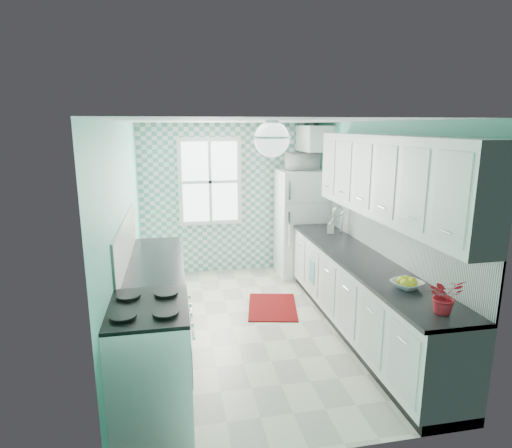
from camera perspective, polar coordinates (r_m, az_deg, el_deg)
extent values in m
cube|color=beige|center=(5.52, -0.01, -13.45)|extent=(3.00, 4.40, 0.02)
cube|color=white|center=(4.95, -0.02, 13.69)|extent=(3.00, 4.40, 0.02)
cube|color=#66CBB1|center=(7.23, -3.36, 3.40)|extent=(3.00, 0.02, 2.50)
cube|color=#66CBB1|center=(3.05, 8.04, -10.24)|extent=(3.00, 0.02, 2.50)
cube|color=#66CBB1|center=(5.03, -17.14, -1.38)|extent=(0.02, 4.40, 2.50)
cube|color=#66CBB1|center=(5.57, 15.41, 0.08)|extent=(0.02, 4.40, 2.50)
cube|color=#609E95|center=(7.21, -3.34, 3.37)|extent=(3.00, 0.01, 2.50)
cube|color=white|center=(7.10, -6.15, 5.62)|extent=(1.04, 0.05, 1.44)
cube|color=white|center=(7.08, -6.14, 5.60)|extent=(0.90, 0.02, 1.30)
cube|color=white|center=(5.23, 17.08, -1.48)|extent=(0.02, 3.60, 0.51)
cube|color=white|center=(4.97, -16.94, -2.20)|extent=(0.02, 2.15, 0.51)
cube|color=silver|center=(4.86, 17.13, 5.92)|extent=(0.33, 3.20, 0.90)
cube|color=silver|center=(7.06, 7.69, 11.24)|extent=(0.40, 0.74, 0.40)
cylinder|color=silver|center=(4.17, 2.14, 13.41)|extent=(0.14, 0.14, 0.04)
cylinder|color=silver|center=(4.17, 2.13, 12.44)|extent=(0.02, 0.02, 0.12)
sphere|color=white|center=(4.17, 2.12, 11.21)|extent=(0.34, 0.34, 0.34)
cube|color=white|center=(5.33, 13.78, -9.43)|extent=(0.60, 3.60, 0.90)
cube|color=black|center=(5.17, 13.90, -4.62)|extent=(0.63, 3.60, 0.04)
cube|color=white|center=(5.19, -13.18, -10.04)|extent=(0.60, 2.15, 0.90)
cube|color=black|center=(5.03, -13.28, -5.09)|extent=(0.63, 2.15, 0.04)
cube|color=white|center=(7.14, 6.00, 0.17)|extent=(0.76, 0.72, 1.75)
cube|color=silver|center=(6.72, 6.98, 2.85)|extent=(0.75, 0.01, 0.02)
cube|color=silver|center=(6.58, 4.48, 4.55)|extent=(0.03, 0.03, 0.30)
cube|color=silver|center=(6.70, 4.39, -0.65)|extent=(0.03, 0.03, 0.54)
cube|color=white|center=(3.83, -13.99, -17.65)|extent=(0.67, 0.85, 1.01)
cube|color=black|center=(3.61, -14.43, -10.73)|extent=(0.67, 0.85, 0.03)
cube|color=black|center=(3.80, -8.71, -16.65)|extent=(0.01, 0.56, 0.33)
cube|color=silver|center=(6.19, 9.63, -1.52)|extent=(0.56, 0.47, 0.12)
cylinder|color=silver|center=(6.21, 11.43, 0.36)|extent=(0.02, 0.02, 0.30)
torus|color=silver|center=(6.15, 10.84, 2.06)|extent=(0.16, 0.02, 0.16)
cube|color=maroon|center=(6.01, 2.20, -10.98)|extent=(0.82, 1.04, 0.01)
cube|color=#60A6A4|center=(6.00, 7.47, -6.31)|extent=(0.10, 0.20, 0.32)
imported|color=white|center=(4.35, 19.49, -7.60)|extent=(0.36, 0.36, 0.07)
imported|color=#AD233F|center=(3.87, 23.85, -8.74)|extent=(0.27, 0.24, 0.30)
imported|color=silver|center=(6.22, 9.95, -0.26)|extent=(0.12, 0.13, 0.21)
imported|color=white|center=(6.98, 6.19, 8.28)|extent=(0.51, 0.36, 0.27)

